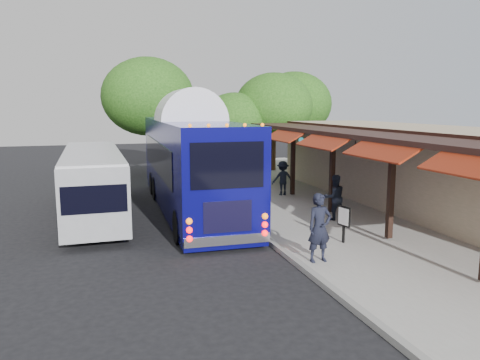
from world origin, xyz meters
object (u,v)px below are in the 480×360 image
object	(u,v)px
city_bus	(93,180)
sign_board	(344,218)
coach_bus	(191,159)
ped_a	(319,228)
ped_d	(283,178)
ped_c	(217,176)
ped_b	(334,197)

from	to	relation	value
city_bus	sign_board	size ratio (longest dim) A/B	8.49
coach_bus	ped_a	distance (m)	8.61
coach_bus	ped_a	size ratio (longest dim) A/B	6.69
ped_d	city_bus	bearing A→B (deg)	9.55
ped_c	ped_a	bearing A→B (deg)	73.68
coach_bus	ped_d	xyz separation A→B (m)	(4.85, 1.34, -1.26)
ped_a	ped_d	world-z (taller)	ped_a
coach_bus	city_bus	xyz separation A→B (m)	(-4.08, 0.03, -0.74)
ped_d	ped_c	bearing A→B (deg)	-35.82
city_bus	ped_d	size ratio (longest dim) A/B	6.03
ped_b	coach_bus	bearing A→B (deg)	-35.82
coach_bus	ped_d	distance (m)	5.19
ped_b	ped_c	world-z (taller)	ped_b
ped_a	ped_c	xyz separation A→B (m)	(-0.00, 11.74, -0.21)
city_bus	sign_board	bearing A→B (deg)	-42.56
ped_c	city_bus	bearing A→B (deg)	12.89
ped_a	sign_board	size ratio (longest dim) A/B	1.64
sign_board	ped_b	bearing A→B (deg)	54.26
coach_bus	ped_c	world-z (taller)	coach_bus
coach_bus	ped_b	distance (m)	6.38
city_bus	coach_bus	bearing A→B (deg)	-1.23
ped_c	sign_board	world-z (taller)	ped_c
coach_bus	ped_d	world-z (taller)	coach_bus
ped_b	ped_d	distance (m)	5.30
coach_bus	ped_c	distance (m)	4.23
city_bus	ped_d	bearing A→B (deg)	7.52
ped_a	sign_board	bearing A→B (deg)	38.85
ped_a	ped_d	distance (m)	10.03
coach_bus	city_bus	size ratio (longest dim) A/B	1.30
city_bus	ped_d	xyz separation A→B (m)	(8.93, 1.32, -0.51)
ped_b	sign_board	world-z (taller)	ped_b
ped_b	sign_board	bearing A→B (deg)	70.69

